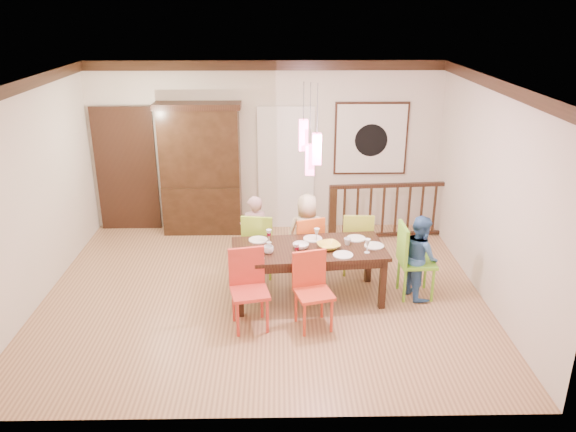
{
  "coord_description": "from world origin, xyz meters",
  "views": [
    {
      "loc": [
        0.21,
        -6.9,
        3.81
      ],
      "look_at": [
        0.34,
        0.17,
        1.08
      ],
      "focal_mm": 35.0,
      "sensor_mm": 36.0,
      "label": 1
    }
  ],
  "objects_px": {
    "person_far_left": "(255,234)",
    "chair_far_left": "(259,239)",
    "person_far_mid": "(307,234)",
    "person_end_right": "(420,257)",
    "china_hutch": "(201,169)",
    "chair_end_right": "(417,256)",
    "dining_table": "(308,253)",
    "balustrade": "(390,210)"
  },
  "relations": [
    {
      "from": "person_far_mid",
      "to": "dining_table",
      "type": "bearing_deg",
      "value": 83.75
    },
    {
      "from": "china_hutch",
      "to": "person_far_left",
      "type": "distance_m",
      "value": 1.93
    },
    {
      "from": "person_far_left",
      "to": "person_far_mid",
      "type": "distance_m",
      "value": 0.77
    },
    {
      "from": "balustrade",
      "to": "person_far_mid",
      "type": "xyz_separation_m",
      "value": [
        -1.47,
        -1.28,
        0.11
      ]
    },
    {
      "from": "chair_end_right",
      "to": "person_end_right",
      "type": "distance_m",
      "value": 0.04
    },
    {
      "from": "china_hutch",
      "to": "person_end_right",
      "type": "xyz_separation_m",
      "value": [
        3.22,
        -2.38,
        -0.55
      ]
    },
    {
      "from": "person_far_mid",
      "to": "person_end_right",
      "type": "xyz_separation_m",
      "value": [
        1.48,
        -0.76,
        -0.02
      ]
    },
    {
      "from": "chair_end_right",
      "to": "china_hutch",
      "type": "xyz_separation_m",
      "value": [
        -3.18,
        2.38,
        0.54
      ]
    },
    {
      "from": "person_far_mid",
      "to": "person_end_right",
      "type": "relative_size",
      "value": 1.04
    },
    {
      "from": "chair_end_right",
      "to": "balustrade",
      "type": "xyz_separation_m",
      "value": [
        0.02,
        2.04,
        -0.09
      ]
    },
    {
      "from": "china_hutch",
      "to": "person_far_left",
      "type": "bearing_deg",
      "value": -58.74
    },
    {
      "from": "balustrade",
      "to": "person_end_right",
      "type": "height_order",
      "value": "person_end_right"
    },
    {
      "from": "china_hutch",
      "to": "person_far_mid",
      "type": "distance_m",
      "value": 2.43
    },
    {
      "from": "person_far_mid",
      "to": "person_end_right",
      "type": "bearing_deg",
      "value": 148.23
    },
    {
      "from": "dining_table",
      "to": "person_far_mid",
      "type": "distance_m",
      "value": 0.81
    },
    {
      "from": "chair_far_left",
      "to": "chair_end_right",
      "type": "bearing_deg",
      "value": 170.59
    },
    {
      "from": "chair_end_right",
      "to": "china_hutch",
      "type": "height_order",
      "value": "china_hutch"
    },
    {
      "from": "dining_table",
      "to": "chair_far_left",
      "type": "height_order",
      "value": "chair_far_left"
    },
    {
      "from": "chair_far_left",
      "to": "person_far_mid",
      "type": "height_order",
      "value": "person_far_mid"
    },
    {
      "from": "person_far_mid",
      "to": "chair_end_right",
      "type": "bearing_deg",
      "value": 147.68
    },
    {
      "from": "china_hutch",
      "to": "balustrade",
      "type": "xyz_separation_m",
      "value": [
        3.2,
        -0.35,
        -0.63
      ]
    },
    {
      "from": "person_far_left",
      "to": "chair_far_left",
      "type": "bearing_deg",
      "value": 105.76
    },
    {
      "from": "dining_table",
      "to": "person_far_left",
      "type": "relative_size",
      "value": 1.77
    },
    {
      "from": "chair_far_left",
      "to": "person_far_left",
      "type": "bearing_deg",
      "value": -49.81
    },
    {
      "from": "china_hutch",
      "to": "balustrade",
      "type": "distance_m",
      "value": 3.28
    },
    {
      "from": "dining_table",
      "to": "chair_far_left",
      "type": "relative_size",
      "value": 2.13
    },
    {
      "from": "chair_far_left",
      "to": "person_end_right",
      "type": "relative_size",
      "value": 0.85
    },
    {
      "from": "chair_end_right",
      "to": "dining_table",
      "type": "bearing_deg",
      "value": 90.72
    },
    {
      "from": "person_far_mid",
      "to": "china_hutch",
      "type": "bearing_deg",
      "value": -47.83
    },
    {
      "from": "person_far_mid",
      "to": "person_end_right",
      "type": "distance_m",
      "value": 1.67
    },
    {
      "from": "china_hutch",
      "to": "person_far_mid",
      "type": "xyz_separation_m",
      "value": [
        1.73,
        -1.62,
        -0.53
      ]
    },
    {
      "from": "chair_far_left",
      "to": "china_hutch",
      "type": "distance_m",
      "value": 2.07
    },
    {
      "from": "person_far_left",
      "to": "person_far_mid",
      "type": "relative_size",
      "value": 0.98
    },
    {
      "from": "person_far_left",
      "to": "china_hutch",
      "type": "bearing_deg",
      "value": -75.01
    },
    {
      "from": "person_end_right",
      "to": "china_hutch",
      "type": "bearing_deg",
      "value": 40.32
    },
    {
      "from": "chair_far_left",
      "to": "china_hutch",
      "type": "height_order",
      "value": "china_hutch"
    },
    {
      "from": "dining_table",
      "to": "person_far_mid",
      "type": "relative_size",
      "value": 1.73
    },
    {
      "from": "dining_table",
      "to": "chair_far_left",
      "type": "xyz_separation_m",
      "value": [
        -0.67,
        0.73,
        -0.1
      ]
    },
    {
      "from": "balustrade",
      "to": "person_end_right",
      "type": "bearing_deg",
      "value": -94.06
    },
    {
      "from": "chair_far_left",
      "to": "person_end_right",
      "type": "bearing_deg",
      "value": 170.86
    },
    {
      "from": "chair_far_left",
      "to": "chair_end_right",
      "type": "distance_m",
      "value": 2.25
    },
    {
      "from": "person_end_right",
      "to": "chair_far_left",
      "type": "bearing_deg",
      "value": 59.54
    }
  ]
}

